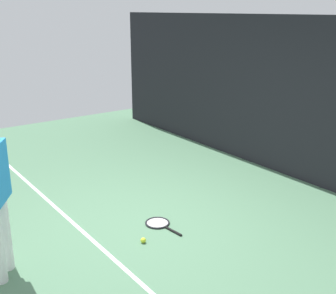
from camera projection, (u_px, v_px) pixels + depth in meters
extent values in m
plane|color=#4C7556|center=(143.00, 226.00, 5.63)|extent=(12.00, 12.00, 0.00)
cube|color=black|center=(300.00, 100.00, 6.92)|extent=(10.00, 0.10, 2.60)
cube|color=white|center=(95.00, 242.00, 5.23)|extent=(9.00, 0.05, 0.00)
cylinder|color=white|center=(4.00, 233.00, 4.59)|extent=(0.14, 0.14, 0.85)
cylinder|color=black|center=(173.00, 231.00, 5.48)|extent=(0.30, 0.06, 0.03)
torus|color=black|center=(157.00, 223.00, 5.69)|extent=(0.36, 0.36, 0.02)
cylinder|color=#B2B2B2|center=(157.00, 223.00, 5.69)|extent=(0.30, 0.30, 0.00)
sphere|color=#CCE033|center=(143.00, 240.00, 5.22)|extent=(0.07, 0.07, 0.07)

